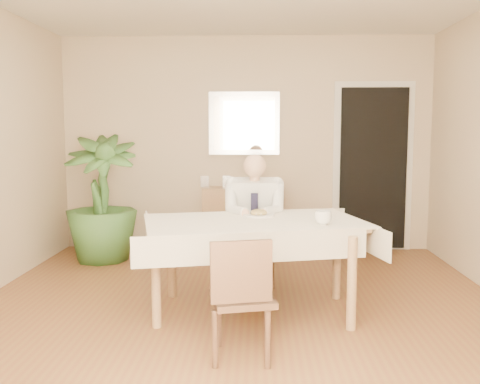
{
  "coord_description": "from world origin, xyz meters",
  "views": [
    {
      "loc": [
        0.15,
        -4.08,
        1.46
      ],
      "look_at": [
        0.0,
        0.35,
        0.95
      ],
      "focal_mm": 40.0,
      "sensor_mm": 36.0,
      "label": 1
    }
  ],
  "objects_px": {
    "chair_far": "(255,235)",
    "coffee_mug": "(323,218)",
    "seated_man": "(254,216)",
    "chair_near": "(242,293)",
    "sideboard": "(244,219)",
    "potted_palm": "(101,198)",
    "dining_table": "(254,231)"
  },
  "relations": [
    {
      "from": "chair_near",
      "to": "seated_man",
      "type": "bearing_deg",
      "value": 73.94
    },
    {
      "from": "seated_man",
      "to": "potted_palm",
      "type": "relative_size",
      "value": 0.88
    },
    {
      "from": "dining_table",
      "to": "coffee_mug",
      "type": "xyz_separation_m",
      "value": [
        0.53,
        -0.18,
        0.14
      ]
    },
    {
      "from": "coffee_mug",
      "to": "sideboard",
      "type": "bearing_deg",
      "value": 105.57
    },
    {
      "from": "chair_far",
      "to": "potted_palm",
      "type": "distance_m",
      "value": 1.92
    },
    {
      "from": "chair_near",
      "to": "sideboard",
      "type": "distance_m",
      "value": 3.16
    },
    {
      "from": "coffee_mug",
      "to": "sideboard",
      "type": "height_order",
      "value": "coffee_mug"
    },
    {
      "from": "seated_man",
      "to": "coffee_mug",
      "type": "xyz_separation_m",
      "value": [
        0.53,
        -0.78,
        0.11
      ]
    },
    {
      "from": "dining_table",
      "to": "sideboard",
      "type": "bearing_deg",
      "value": 80.19
    },
    {
      "from": "chair_far",
      "to": "sideboard",
      "type": "height_order",
      "value": "chair_far"
    },
    {
      "from": "dining_table",
      "to": "chair_near",
      "type": "relative_size",
      "value": 2.42
    },
    {
      "from": "chair_near",
      "to": "seated_man",
      "type": "xyz_separation_m",
      "value": [
        0.07,
        1.54,
        0.25
      ]
    },
    {
      "from": "dining_table",
      "to": "chair_far",
      "type": "xyz_separation_m",
      "value": [
        -0.0,
        0.87,
        -0.21
      ]
    },
    {
      "from": "chair_far",
      "to": "coffee_mug",
      "type": "distance_m",
      "value": 1.23
    },
    {
      "from": "seated_man",
      "to": "potted_palm",
      "type": "distance_m",
      "value": 2.04
    },
    {
      "from": "chair_near",
      "to": "coffee_mug",
      "type": "xyz_separation_m",
      "value": [
        0.59,
        0.77,
        0.36
      ]
    },
    {
      "from": "dining_table",
      "to": "sideboard",
      "type": "relative_size",
      "value": 2.01
    },
    {
      "from": "chair_far",
      "to": "coffee_mug",
      "type": "relative_size",
      "value": 6.29
    },
    {
      "from": "chair_far",
      "to": "seated_man",
      "type": "distance_m",
      "value": 0.36
    },
    {
      "from": "sideboard",
      "to": "seated_man",
      "type": "bearing_deg",
      "value": -81.54
    },
    {
      "from": "sideboard",
      "to": "potted_palm",
      "type": "xyz_separation_m",
      "value": [
        -1.58,
        -0.53,
        0.32
      ]
    },
    {
      "from": "dining_table",
      "to": "potted_palm",
      "type": "relative_size",
      "value": 1.37
    },
    {
      "from": "seated_man",
      "to": "sideboard",
      "type": "bearing_deg",
      "value": 94.97
    },
    {
      "from": "potted_palm",
      "to": "chair_far",
      "type": "bearing_deg",
      "value": -25.02
    },
    {
      "from": "seated_man",
      "to": "dining_table",
      "type": "bearing_deg",
      "value": -90.0
    },
    {
      "from": "dining_table",
      "to": "sideboard",
      "type": "distance_m",
      "value": 2.23
    },
    {
      "from": "dining_table",
      "to": "chair_far",
      "type": "relative_size",
      "value": 2.36
    },
    {
      "from": "chair_far",
      "to": "chair_near",
      "type": "bearing_deg",
      "value": -93.02
    },
    {
      "from": "chair_near",
      "to": "coffee_mug",
      "type": "distance_m",
      "value": 1.03
    },
    {
      "from": "seated_man",
      "to": "chair_near",
      "type": "bearing_deg",
      "value": -92.52
    },
    {
      "from": "chair_near",
      "to": "sideboard",
      "type": "height_order",
      "value": "chair_near"
    },
    {
      "from": "chair_far",
      "to": "coffee_mug",
      "type": "bearing_deg",
      "value": -64.41
    }
  ]
}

